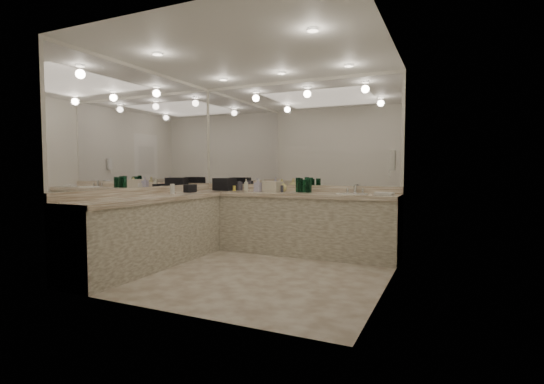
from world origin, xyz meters
The scene contains 39 objects.
floor centered at (0.00, 0.00, 0.00)m, with size 3.20×3.20×0.00m, color beige.
ceiling centered at (0.00, 0.00, 2.60)m, with size 3.20×3.20×0.00m, color white.
wall_back centered at (0.00, 1.50, 1.30)m, with size 3.20×0.02×2.60m, color silver.
wall_left centered at (-1.60, 0.00, 1.30)m, with size 0.02×3.00×2.60m, color silver.
wall_right centered at (1.60, 0.00, 1.30)m, with size 0.02×3.00×2.60m, color silver.
vanity_back_base centered at (0.00, 1.20, 0.42)m, with size 3.20×0.60×0.84m, color beige.
vanity_back_top centered at (0.00, 1.19, 0.87)m, with size 3.20×0.64×0.06m, color #EFE1CB.
vanity_left_base centered at (-1.30, -0.30, 0.42)m, with size 0.60×2.40×0.84m, color beige.
vanity_left_top centered at (-1.29, -0.30, 0.87)m, with size 0.64×2.42×0.06m, color #EFE1CB.
backsplash_back centered at (0.00, 1.48, 0.95)m, with size 3.20×0.04×0.10m, color #EFE1CB.
backsplash_left centered at (-1.58, 0.00, 0.95)m, with size 0.04×3.00×0.10m, color #EFE1CB.
mirror_back centered at (0.00, 1.49, 1.77)m, with size 3.12×0.01×1.55m, color white.
mirror_left centered at (-1.59, 0.00, 1.77)m, with size 0.01×2.92×1.55m, color white.
sink centered at (0.95, 1.20, 0.90)m, with size 0.44×0.44×0.03m, color white.
faucet centered at (0.95, 1.41, 0.97)m, with size 0.24×0.16×0.14m, color silver.
wall_phone centered at (1.56, 0.70, 1.35)m, with size 0.06×0.10×0.24m, color white.
door centered at (1.59, -0.50, 1.05)m, with size 0.02×0.82×2.10m, color white.
black_toiletry_bag centered at (-1.11, 1.23, 1.00)m, with size 0.34×0.21×0.19m, color black.
black_bag_spill centered at (-1.30, 0.57, 0.96)m, with size 0.09×0.21×0.11m, color black.
cream_cosmetic_case centered at (-0.25, 1.21, 0.98)m, with size 0.29×0.18×0.16m, color beige.
hand_towel centered at (1.40, 1.13, 0.92)m, with size 0.23×0.15×0.04m, color white.
lotion_left centered at (-1.30, 0.17, 0.97)m, with size 0.06×0.06×0.14m, color white.
soap_bottle_a centered at (-0.70, 1.18, 1.00)m, with size 0.08×0.08×0.19m, color silver.
soap_bottle_b centered at (-0.48, 1.16, 1.00)m, with size 0.09×0.09×0.21m, color #B7B1D0.
soap_bottle_c centered at (-0.12, 1.25, 1.00)m, with size 0.15×0.15×0.19m, color #DBCE7D.
green_bottle_0 centered at (0.30, 1.25, 1.00)m, with size 0.07×0.07×0.20m, color #165736.
green_bottle_1 centered at (0.12, 1.29, 1.01)m, with size 0.07×0.07×0.22m, color #165736.
green_bottle_2 centered at (0.21, 1.28, 1.00)m, with size 0.07×0.07×0.19m, color #165736.
green_bottle_3 centered at (0.17, 1.25, 1.01)m, with size 0.07×0.07×0.21m, color #165736.
green_bottle_4 centered at (0.31, 1.28, 0.99)m, with size 0.06×0.06×0.19m, color #165736.
amenity_bottle_0 centered at (-0.12, 1.28, 0.95)m, with size 0.04×0.04×0.10m, color silver.
amenity_bottle_1 centered at (-0.09, 1.18, 0.95)m, with size 0.04×0.04×0.10m, color #3F3F4C.
amenity_bottle_2 centered at (-0.87, 1.34, 0.97)m, with size 0.04×0.04×0.14m, color #3F3F4C.
amenity_bottle_3 centered at (-0.89, 1.32, 0.97)m, with size 0.06×0.06×0.15m, color #3F3F4C.
amenity_bottle_4 centered at (-1.22, 1.35, 0.93)m, with size 0.06×0.06×0.07m, color silver.
amenity_bottle_5 centered at (-0.93, 1.22, 0.94)m, with size 0.05×0.05×0.08m, color #F2D84C.
amenity_bottle_6 centered at (-0.75, 1.30, 0.95)m, with size 0.06×0.06×0.09m, color #E57F66.
amenity_bottle_7 centered at (-0.16, 1.13, 0.96)m, with size 0.06×0.06×0.12m, color #3F3F4C.
amenity_bottle_8 centered at (-1.11, 1.18, 0.96)m, with size 0.06×0.06×0.12m, color silver.
Camera 1 is at (2.21, -4.18, 1.26)m, focal length 26.00 mm.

